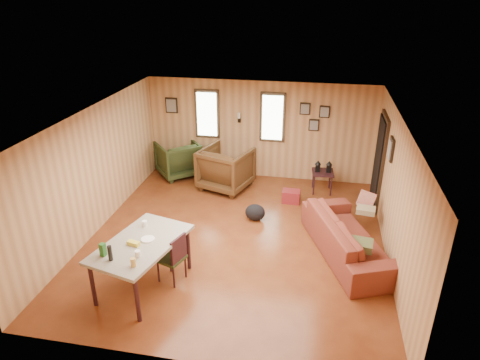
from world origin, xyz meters
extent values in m
cube|color=brown|center=(0.00, 0.00, -0.01)|extent=(5.50, 6.00, 0.02)
cube|color=#997C5B|center=(0.00, 0.00, 2.41)|extent=(5.50, 6.00, 0.02)
cube|color=tan|center=(0.00, 3.01, 1.20)|extent=(5.50, 0.02, 2.40)
cube|color=tan|center=(0.00, -3.01, 1.20)|extent=(5.50, 0.02, 2.40)
cube|color=tan|center=(-2.76, 0.00, 1.20)|extent=(0.02, 6.00, 2.40)
cube|color=tan|center=(2.76, 0.00, 1.20)|extent=(0.02, 6.00, 2.40)
cube|color=black|center=(-1.30, 2.97, 1.55)|extent=(0.60, 0.05, 1.20)
cube|color=#E0F2D1|center=(-1.30, 2.93, 1.55)|extent=(0.48, 0.04, 1.06)
cube|color=black|center=(0.30, 2.97, 1.55)|extent=(0.60, 0.05, 1.20)
cube|color=#E0F2D1|center=(0.30, 2.93, 1.55)|extent=(0.48, 0.04, 1.06)
cube|color=black|center=(-0.50, 2.95, 1.45)|extent=(0.07, 0.05, 0.12)
cylinder|color=silver|center=(-0.50, 2.89, 1.58)|extent=(0.07, 0.07, 0.14)
cube|color=black|center=(2.72, 1.95, 1.00)|extent=(0.06, 1.00, 2.05)
cube|color=black|center=(2.68, 1.95, 1.00)|extent=(0.04, 0.82, 1.90)
cube|color=black|center=(1.05, 2.97, 1.80)|extent=(0.24, 0.04, 0.28)
cube|color=#9E998C|center=(1.05, 2.94, 1.80)|extent=(0.19, 0.02, 0.22)
cube|color=black|center=(1.50, 2.97, 1.75)|extent=(0.24, 0.04, 0.28)
cube|color=#9E998C|center=(1.50, 2.94, 1.75)|extent=(0.19, 0.02, 0.22)
cube|color=black|center=(1.28, 2.97, 1.42)|extent=(0.24, 0.04, 0.28)
cube|color=#9E998C|center=(1.28, 2.94, 1.42)|extent=(0.19, 0.02, 0.22)
cube|color=black|center=(-2.20, 2.97, 1.72)|extent=(0.30, 0.04, 0.38)
cube|color=#9E998C|center=(-2.20, 2.94, 1.72)|extent=(0.24, 0.02, 0.31)
cube|color=black|center=(2.72, 0.85, 1.70)|extent=(0.04, 0.34, 0.42)
cube|color=#9E998C|center=(2.69, 0.85, 1.70)|extent=(0.02, 0.27, 0.34)
imported|color=maroon|center=(2.06, -0.12, 0.47)|extent=(1.54, 2.51, 0.95)
imported|color=#4C3016|center=(-0.67, 2.15, 0.55)|extent=(1.32, 1.28, 1.10)
imported|color=#2B3618|center=(-2.01, 2.67, 0.48)|extent=(1.29, 1.28, 0.97)
cube|color=#33161B|center=(-1.58, 2.85, 0.50)|extent=(0.57, 0.53, 0.04)
cube|color=#33161B|center=(-1.58, 2.85, 0.16)|extent=(0.52, 0.48, 0.03)
cylinder|color=#33161B|center=(-1.82, 2.70, 0.25)|extent=(0.04, 0.04, 0.49)
cylinder|color=#33161B|center=(-1.40, 2.63, 0.25)|extent=(0.04, 0.04, 0.49)
cylinder|color=#33161B|center=(-1.76, 3.06, 0.25)|extent=(0.04, 0.04, 0.49)
cylinder|color=#33161B|center=(-1.34, 2.99, 0.25)|extent=(0.04, 0.04, 0.49)
cube|color=#3C2E28|center=(-1.69, 2.87, 0.58)|extent=(0.09, 0.03, 0.12)
cube|color=#3C2E28|center=(-1.49, 2.83, 0.58)|extent=(0.08, 0.03, 0.11)
cube|color=#33161B|center=(1.57, 2.37, 0.49)|extent=(0.52, 0.52, 0.04)
cylinder|color=#33161B|center=(1.39, 2.16, 0.24)|extent=(0.04, 0.04, 0.49)
cylinder|color=#33161B|center=(1.78, 2.19, 0.24)|extent=(0.04, 0.04, 0.49)
cylinder|color=#33161B|center=(1.36, 2.55, 0.24)|extent=(0.04, 0.04, 0.49)
cylinder|color=#33161B|center=(1.75, 2.58, 0.24)|extent=(0.04, 0.04, 0.49)
cube|color=black|center=(1.44, 2.36, 0.59)|extent=(0.11, 0.11, 0.18)
cone|color=black|center=(1.44, 2.36, 0.73)|extent=(0.16, 0.16, 0.10)
cube|color=black|center=(1.70, 2.38, 0.59)|extent=(0.11, 0.11, 0.18)
cone|color=black|center=(1.70, 2.38, 0.73)|extent=(0.16, 0.16, 0.10)
cube|color=maroon|center=(0.91, 1.70, 0.14)|extent=(0.40, 0.29, 0.28)
ellipsoid|color=black|center=(0.25, 0.76, 0.18)|extent=(0.50, 0.44, 0.35)
cube|color=#505730|center=(2.22, -0.56, 0.49)|extent=(0.46, 0.39, 0.13)
cube|color=red|center=(2.43, 0.98, 0.57)|extent=(0.38, 0.15, 0.37)
cube|color=tan|center=(2.41, 0.72, 0.47)|extent=(0.39, 0.32, 0.10)
cube|color=gray|center=(-1.17, -1.65, 0.79)|extent=(1.33, 1.79, 0.05)
cylinder|color=#33161B|center=(-1.73, -2.22, 0.39)|extent=(0.08, 0.08, 0.77)
cylinder|color=#33161B|center=(-0.94, -2.42, 0.39)|extent=(0.08, 0.08, 0.77)
cylinder|color=#33161B|center=(-1.39, -0.88, 0.39)|extent=(0.08, 0.08, 0.77)
cylinder|color=#33161B|center=(-0.60, -1.07, 0.39)|extent=(0.08, 0.08, 0.77)
cylinder|color=white|center=(-1.06, -2.01, 0.87)|extent=(0.10, 0.10, 0.10)
cylinder|color=white|center=(-1.29, -1.18, 0.87)|extent=(0.10, 0.10, 0.10)
cube|color=#225D21|center=(-1.56, -2.08, 0.92)|extent=(0.09, 0.09, 0.20)
cylinder|color=black|center=(-1.41, -2.16, 0.94)|extent=(0.08, 0.08, 0.24)
cylinder|color=tan|center=(-1.03, -2.24, 0.88)|extent=(0.09, 0.09, 0.13)
cylinder|color=white|center=(-1.09, -1.56, 0.83)|extent=(0.26, 0.26, 0.02)
cube|color=gold|center=(-1.24, -1.74, 0.85)|extent=(0.21, 0.13, 0.06)
cube|color=#2B3618|center=(-0.79, -1.42, 0.41)|extent=(0.49, 0.49, 0.05)
cube|color=#33161B|center=(-0.63, -1.47, 0.65)|extent=(0.16, 0.36, 0.42)
cylinder|color=#33161B|center=(-0.98, -1.51, 0.20)|extent=(0.04, 0.04, 0.41)
cylinder|color=#33161B|center=(-0.69, -1.62, 0.20)|extent=(0.04, 0.04, 0.41)
cylinder|color=#33161B|center=(-0.88, -1.22, 0.20)|extent=(0.04, 0.04, 0.41)
cylinder|color=#33161B|center=(-0.59, -1.32, 0.20)|extent=(0.04, 0.04, 0.41)
camera|label=1|loc=(1.37, -6.84, 4.44)|focal=32.00mm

